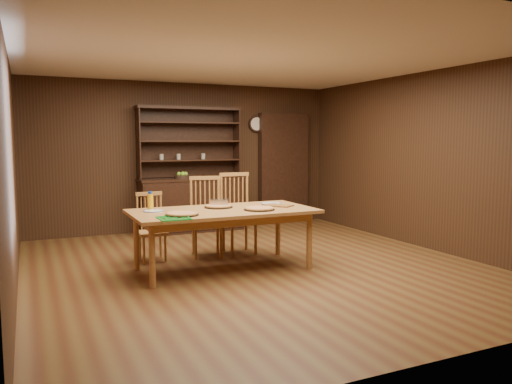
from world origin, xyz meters
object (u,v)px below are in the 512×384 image
dining_table (223,215)px  juice_bottle (150,202)px  china_hutch (191,198)px  chair_center (206,214)px  chair_left (151,225)px  chair_right (237,210)px

dining_table → juice_bottle: bearing=158.1°
china_hutch → chair_center: 1.89m
chair_left → dining_table: bearing=-51.3°
china_hutch → juice_bottle: china_hutch is taller
china_hutch → chair_center: bearing=-101.3°
chair_left → chair_center: size_ratio=0.83×
dining_table → chair_left: chair_left is taller
chair_right → juice_bottle: chair_right is taller
juice_bottle → dining_table: bearing=-21.9°
chair_center → juice_bottle: (-0.89, -0.51, 0.27)m
chair_center → juice_bottle: size_ratio=4.80×
china_hutch → juice_bottle: size_ratio=9.49×
chair_right → chair_left: bearing=178.1°
chair_center → chair_right: (0.47, -0.01, 0.02)m
china_hutch → dining_table: bearing=-99.2°
chair_center → chair_right: 0.47m
juice_bottle → china_hutch: bearing=62.0°
chair_center → juice_bottle: bearing=-137.9°
china_hutch → chair_right: size_ratio=1.92×
chair_right → dining_table: bearing=-122.3°
chair_right → juice_bottle: bearing=-159.4°
china_hutch → chair_center: (-0.37, -1.85, -0.01)m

